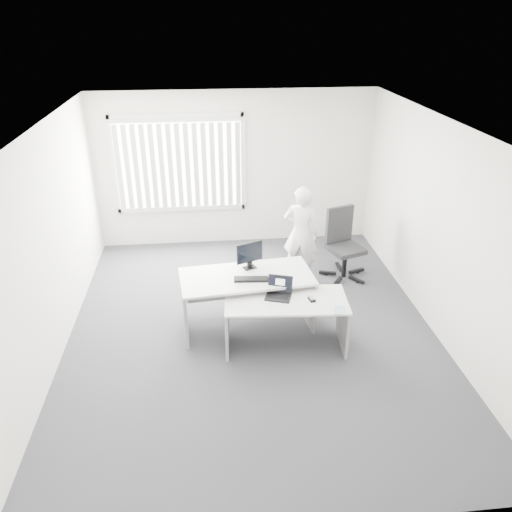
{
  "coord_description": "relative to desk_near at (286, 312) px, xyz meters",
  "views": [
    {
      "loc": [
        -0.55,
        -5.74,
        4.04
      ],
      "look_at": [
        0.07,
        0.15,
        1.07
      ],
      "focal_mm": 35.0,
      "sensor_mm": 36.0,
      "label": 1
    }
  ],
  "objects": [
    {
      "name": "ground",
      "position": [
        -0.4,
        0.4,
        -0.51
      ],
      "size": [
        6.0,
        6.0,
        0.0
      ],
      "primitive_type": "plane",
      "color": "#414147",
      "rests_on": "ground"
    },
    {
      "name": "wall_back",
      "position": [
        -0.4,
        3.4,
        0.89
      ],
      "size": [
        5.0,
        0.02,
        2.8
      ],
      "primitive_type": "cube",
      "color": "silver",
      "rests_on": "ground"
    },
    {
      "name": "wall_front",
      "position": [
        -0.4,
        -2.6,
        0.89
      ],
      "size": [
        5.0,
        0.02,
        2.8
      ],
      "primitive_type": "cube",
      "color": "silver",
      "rests_on": "ground"
    },
    {
      "name": "wall_left",
      "position": [
        -2.9,
        0.4,
        0.89
      ],
      "size": [
        0.02,
        6.0,
        2.8
      ],
      "primitive_type": "cube",
      "color": "silver",
      "rests_on": "ground"
    },
    {
      "name": "wall_right",
      "position": [
        2.1,
        0.4,
        0.89
      ],
      "size": [
        0.02,
        6.0,
        2.8
      ],
      "primitive_type": "cube",
      "color": "silver",
      "rests_on": "ground"
    },
    {
      "name": "ceiling",
      "position": [
        -0.4,
        0.4,
        2.29
      ],
      "size": [
        5.0,
        6.0,
        0.02
      ],
      "primitive_type": "cube",
      "color": "white",
      "rests_on": "wall_back"
    },
    {
      "name": "window",
      "position": [
        -1.4,
        3.36,
        1.04
      ],
      "size": [
        2.32,
        0.06,
        1.76
      ],
      "primitive_type": "cube",
      "color": "silver",
      "rests_on": "wall_back"
    },
    {
      "name": "blinds",
      "position": [
        -1.4,
        3.3,
        1.01
      ],
      "size": [
        2.2,
        0.1,
        1.5
      ],
      "primitive_type": null,
      "color": "silver",
      "rests_on": "wall_back"
    },
    {
      "name": "desk_near",
      "position": [
        0.0,
        0.0,
        0.0
      ],
      "size": [
        1.6,
        0.84,
        0.71
      ],
      "rotation": [
        0.0,
        0.0,
        -0.07
      ],
      "color": "white",
      "rests_on": "ground"
    },
    {
      "name": "desk_far",
      "position": [
        -0.46,
        0.5,
        0.07
      ],
      "size": [
        1.84,
        1.01,
        0.81
      ],
      "rotation": [
        0.0,
        0.0,
        0.1
      ],
      "color": "white",
      "rests_on": "ground"
    },
    {
      "name": "office_chair",
      "position": [
        1.25,
        1.81,
        -0.15
      ],
      "size": [
        0.85,
        0.85,
        1.16
      ],
      "rotation": [
        0.0,
        0.0,
        0.34
      ],
      "color": "black",
      "rests_on": "ground"
    },
    {
      "name": "person",
      "position": [
        0.54,
        1.85,
        0.27
      ],
      "size": [
        0.67,
        0.55,
        1.57
      ],
      "primitive_type": "imported",
      "rotation": [
        0.0,
        0.0,
        2.8
      ],
      "color": "silver",
      "rests_on": "ground"
    },
    {
      "name": "laptop",
      "position": [
        -0.1,
        0.05,
        0.32
      ],
      "size": [
        0.39,
        0.37,
        0.25
      ],
      "primitive_type": null,
      "rotation": [
        0.0,
        0.0,
        -0.32
      ],
      "color": "black",
      "rests_on": "desk_near"
    },
    {
      "name": "paper_sheet",
      "position": [
        0.39,
        -0.08,
        0.2
      ],
      "size": [
        0.35,
        0.29,
        0.0
      ],
      "primitive_type": "cube",
      "rotation": [
        0.0,
        0.0,
        0.25
      ],
      "color": "silver",
      "rests_on": "desk_near"
    },
    {
      "name": "mouse",
      "position": [
        0.32,
        -0.06,
        0.22
      ],
      "size": [
        0.09,
        0.13,
        0.05
      ],
      "primitive_type": null,
      "rotation": [
        0.0,
        0.0,
        0.18
      ],
      "color": "#B2B2B4",
      "rests_on": "paper_sheet"
    },
    {
      "name": "booklet",
      "position": [
        0.62,
        -0.33,
        0.2
      ],
      "size": [
        0.19,
        0.22,
        0.01
      ],
      "primitive_type": "cube",
      "rotation": [
        0.0,
        0.0,
        -0.29
      ],
      "color": "white",
      "rests_on": "desk_near"
    },
    {
      "name": "keyboard",
      "position": [
        -0.41,
        0.37,
        0.31
      ],
      "size": [
        0.46,
        0.19,
        0.02
      ],
      "primitive_type": "cube",
      "rotation": [
        0.0,
        0.0,
        -0.09
      ],
      "color": "black",
      "rests_on": "desk_far"
    },
    {
      "name": "monitor",
      "position": [
        -0.4,
        0.71,
        0.49
      ],
      "size": [
        0.4,
        0.25,
        0.39
      ],
      "primitive_type": null,
      "rotation": [
        0.0,
        0.0,
        0.39
      ],
      "color": "black",
      "rests_on": "desk_far"
    }
  ]
}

